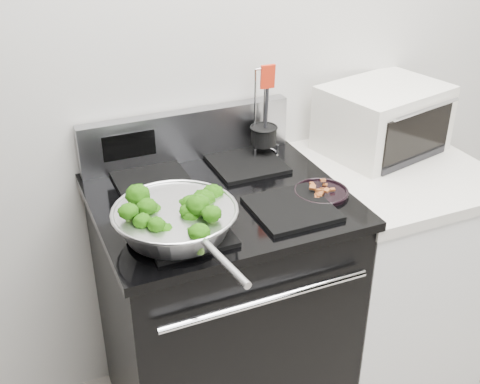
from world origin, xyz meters
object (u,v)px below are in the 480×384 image
skillet (176,220)px  utensil_holder (264,140)px  gas_range (221,309)px  toaster_oven (383,119)px  bacon_plate (321,189)px

skillet → utensil_holder: size_ratio=1.66×
gas_range → skillet: gas_range is taller
gas_range → toaster_oven: (0.72, 0.15, 0.56)m
skillet → bacon_plate: size_ratio=3.20×
skillet → toaster_oven: (0.92, 0.32, 0.04)m
gas_range → bacon_plate: 0.58m
gas_range → utensil_holder: 0.62m
gas_range → toaster_oven: 0.92m
gas_range → toaster_oven: size_ratio=2.29×
skillet → gas_range: bearing=33.3°
gas_range → skillet: bearing=-139.2°
gas_range → skillet: size_ratio=1.99×
gas_range → utensil_holder: (0.26, 0.21, 0.52)m
bacon_plate → utensil_holder: size_ratio=0.52×
toaster_oven → utensil_holder: bearing=158.8°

